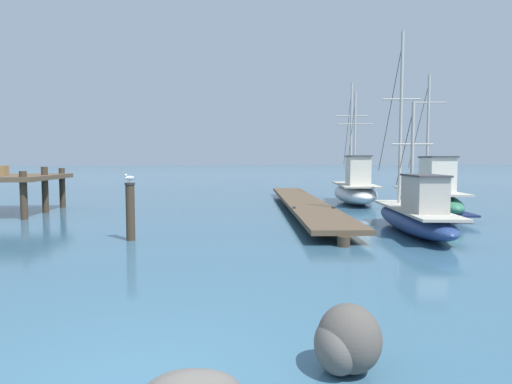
{
  "coord_description": "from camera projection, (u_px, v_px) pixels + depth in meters",
  "views": [
    {
      "loc": [
        1.14,
        -4.3,
        2.39
      ],
      "look_at": [
        1.73,
        9.23,
        1.4
      ],
      "focal_mm": 30.75,
      "sensor_mm": 36.0,
      "label": 1
    }
  ],
  "objects": [
    {
      "name": "floating_dock",
      "position": [
        303.0,
        202.0,
        21.29
      ],
      "size": [
        2.28,
        18.77,
        0.53
      ],
      "color": "brown",
      "rests_on": "ground"
    },
    {
      "name": "mooring_piling",
      "position": [
        130.0,
        210.0,
        12.99
      ],
      "size": [
        0.3,
        0.3,
        1.72
      ],
      "color": "#3D3023",
      "rests_on": "ground"
    },
    {
      "name": "perched_seagull",
      "position": [
        130.0,
        178.0,
        12.93
      ],
      "size": [
        0.34,
        0.28,
        0.27
      ],
      "color": "gold",
      "rests_on": "mooring_piling"
    },
    {
      "name": "fishing_boat_6",
      "position": [
        430.0,
        198.0,
        19.07
      ],
      "size": [
        2.23,
        6.32,
        6.1
      ],
      "color": "#337556",
      "rests_on": "ground"
    },
    {
      "name": "shore_rock_near_left",
      "position": [
        345.0,
        341.0,
        4.93
      ],
      "size": [
        0.93,
        0.96,
        0.77
      ],
      "color": "#5D5852",
      "rests_on": "ground"
    },
    {
      "name": "fishing_boat_1",
      "position": [
        415.0,
        214.0,
        14.35
      ],
      "size": [
        2.06,
        8.31,
        7.02
      ],
      "color": "navy",
      "rests_on": "ground"
    },
    {
      "name": "fishing_boat_0",
      "position": [
        355.0,
        189.0,
        24.04
      ],
      "size": [
        2.83,
        8.0,
        6.85
      ],
      "color": "silver",
      "rests_on": "ground"
    }
  ]
}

